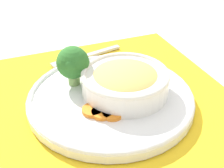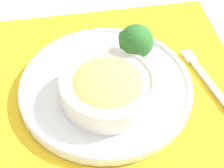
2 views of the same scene
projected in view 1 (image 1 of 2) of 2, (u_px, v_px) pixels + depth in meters
ground_plane at (111, 104)px, 0.60m from camera, size 4.00×4.00×0.00m
placemat at (111, 103)px, 0.60m from camera, size 0.53×0.49×0.00m
plate at (111, 97)px, 0.59m from camera, size 0.31×0.31×0.02m
bowl at (125, 80)px, 0.58m from camera, size 0.16×0.16×0.05m
broccoli_floret at (73, 63)px, 0.60m from camera, size 0.06×0.06×0.08m
carrot_slice_near at (93, 110)px, 0.54m from camera, size 0.04×0.04×0.01m
carrot_slice_middle at (102, 113)px, 0.54m from camera, size 0.04×0.04×0.01m
carrot_slice_far at (113, 113)px, 0.54m from camera, size 0.04×0.04×0.01m
fork at (80, 58)px, 0.74m from camera, size 0.06×0.18×0.01m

